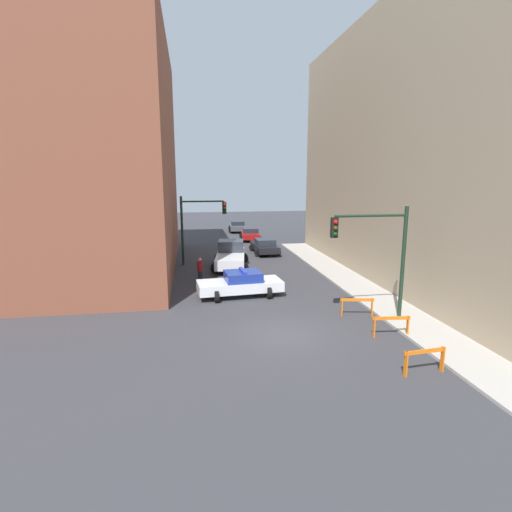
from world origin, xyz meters
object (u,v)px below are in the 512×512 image
(traffic_light_near, at_px, (380,246))
(parked_car_far, at_px, (238,226))
(police_car, at_px, (241,284))
(white_truck, at_px, (231,255))
(barrier_mid, at_px, (391,323))
(barrier_back, at_px, (357,304))
(traffic_light_far, at_px, (197,220))
(parked_car_mid, at_px, (250,234))
(barrier_front, at_px, (425,357))
(parked_car_near, at_px, (265,246))
(pedestrian_crossing, at_px, (200,270))

(traffic_light_near, xyz_separation_m, parked_car_far, (-2.82, 31.36, -2.86))
(traffic_light_near, relative_size, police_car, 1.07)
(police_car, bearing_deg, white_truck, -6.16)
(barrier_mid, relative_size, barrier_back, 1.01)
(traffic_light_far, bearing_deg, parked_car_mid, 62.59)
(traffic_light_near, relative_size, barrier_front, 3.25)
(white_truck, relative_size, barrier_mid, 3.52)
(parked_car_near, relative_size, parked_car_far, 0.98)
(traffic_light_near, xyz_separation_m, police_car, (-5.82, 4.83, -2.81))
(barrier_mid, bearing_deg, parked_car_far, 94.26)
(white_truck, distance_m, parked_car_far, 19.49)
(traffic_light_far, bearing_deg, parked_car_far, 73.70)
(barrier_front, relative_size, barrier_mid, 1.00)
(barrier_mid, bearing_deg, traffic_light_far, 116.34)
(traffic_light_near, height_order, parked_car_far, traffic_light_near)
(police_car, relative_size, pedestrian_crossing, 2.91)
(barrier_mid, bearing_deg, barrier_back, 98.31)
(traffic_light_far, distance_m, barrier_front, 20.28)
(traffic_light_far, height_order, white_truck, traffic_light_far)
(pedestrian_crossing, bearing_deg, barrier_mid, 135.72)
(white_truck, relative_size, parked_car_far, 1.27)
(parked_car_far, height_order, barrier_back, parked_car_far)
(police_car, bearing_deg, pedestrian_crossing, 30.74)
(traffic_light_far, relative_size, barrier_mid, 3.26)
(traffic_light_far, bearing_deg, pedestrian_crossing, -89.54)
(barrier_mid, distance_m, barrier_back, 2.64)
(white_truck, distance_m, parked_car_near, 6.03)
(police_car, distance_m, pedestrian_crossing, 3.73)
(parked_car_mid, distance_m, barrier_front, 29.89)
(traffic_light_far, xyz_separation_m, parked_car_near, (5.87, 3.47, -2.72))
(police_car, xyz_separation_m, white_truck, (0.18, 7.25, 0.18))
(white_truck, xyz_separation_m, parked_car_mid, (3.38, 12.57, -0.23))
(police_car, distance_m, parked_car_mid, 20.14)
(barrier_back, bearing_deg, traffic_light_far, 119.49)
(traffic_light_far, relative_size, barrier_front, 3.25)
(traffic_light_far, xyz_separation_m, barrier_back, (7.32, -12.94, -2.78))
(white_truck, xyz_separation_m, barrier_mid, (5.31, -14.10, -0.29))
(parked_car_near, height_order, parked_car_far, same)
(parked_car_far, xyz_separation_m, pedestrian_crossing, (-5.17, -23.50, 0.19))
(traffic_light_far, height_order, parked_car_near, traffic_light_far)
(traffic_light_near, xyz_separation_m, parked_car_mid, (-2.27, 24.65, -2.86))
(traffic_light_near, bearing_deg, parked_car_mid, 95.25)
(traffic_light_near, relative_size, parked_car_far, 1.17)
(traffic_light_near, bearing_deg, traffic_light_far, 120.69)
(traffic_light_near, bearing_deg, parked_car_far, 95.13)
(traffic_light_near, xyz_separation_m, white_truck, (-5.64, 12.08, -2.62))
(police_car, bearing_deg, barrier_back, -134.43)
(barrier_back, bearing_deg, police_car, 140.33)
(traffic_light_far, xyz_separation_m, barrier_mid, (7.70, -15.55, -2.78))
(barrier_front, xyz_separation_m, barrier_back, (0.07, 5.80, 0.00))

